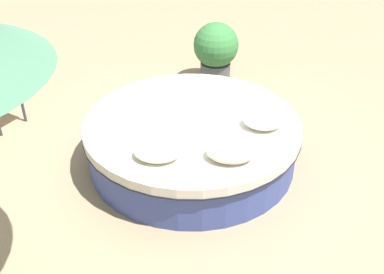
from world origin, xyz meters
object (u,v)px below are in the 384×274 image
at_px(round_bed, 192,140).
at_px(throw_pillow_0, 157,152).
at_px(planter, 216,50).
at_px(throw_pillow_2, 263,120).
at_px(throw_pillow_1, 230,152).
at_px(patio_chair, 0,91).

height_order(round_bed, throw_pillow_0, throw_pillow_0).
distance_m(throw_pillow_0, planter, 3.11).
bearing_deg(throw_pillow_2, throw_pillow_0, 34.15).
relative_size(throw_pillow_2, planter, 0.47).
height_order(round_bed, throw_pillow_1, throw_pillow_1).
xyz_separation_m(throw_pillow_0, planter, (-0.40, -3.08, -0.11)).
bearing_deg(planter, throw_pillow_2, 107.00).
xyz_separation_m(throw_pillow_1, patio_chair, (3.15, -1.24, -0.10)).
height_order(throw_pillow_0, throw_pillow_2, throw_pillow_2).
distance_m(throw_pillow_2, patio_chair, 3.55).
bearing_deg(planter, throw_pillow_1, 96.87).
height_order(throw_pillow_1, planter, planter).
bearing_deg(throw_pillow_0, throw_pillow_1, -174.41).
distance_m(throw_pillow_1, planter, 3.03).
bearing_deg(patio_chair, planter, -33.70).
xyz_separation_m(round_bed, throw_pillow_0, (0.28, 0.79, 0.36)).
bearing_deg(throw_pillow_0, throw_pillow_2, -145.85).
xyz_separation_m(round_bed, planter, (-0.12, -2.29, 0.25)).
distance_m(throw_pillow_2, planter, 2.44).
bearing_deg(throw_pillow_2, patio_chair, -9.04).
height_order(round_bed, planter, planter).
height_order(throw_pillow_2, patio_chair, patio_chair).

